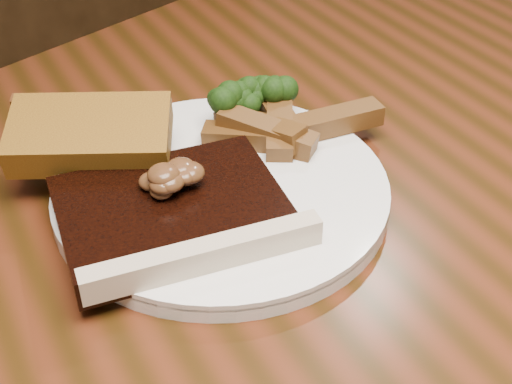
% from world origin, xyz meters
% --- Properties ---
extents(dining_table, '(1.60, 0.90, 0.75)m').
position_xyz_m(dining_table, '(0.00, 0.00, 0.66)').
color(dining_table, '#481E0E').
rests_on(dining_table, ground).
extents(chair_far, '(0.58, 0.58, 0.97)m').
position_xyz_m(chair_far, '(0.00, 0.52, 0.54)').
color(chair_far, black).
rests_on(chair_far, ground).
extents(plate, '(0.30, 0.30, 0.01)m').
position_xyz_m(plate, '(0.01, 0.04, 0.76)').
color(plate, white).
rests_on(plate, dining_table).
extents(steak, '(0.17, 0.14, 0.02)m').
position_xyz_m(steak, '(-0.04, 0.01, 0.77)').
color(steak, black).
rests_on(steak, plate).
extents(steak_bone, '(0.17, 0.04, 0.02)m').
position_xyz_m(steak_bone, '(-0.04, -0.04, 0.77)').
color(steak_bone, beige).
rests_on(steak_bone, plate).
extents(mushroom_pile, '(0.07, 0.07, 0.03)m').
position_xyz_m(mushroom_pile, '(-0.04, 0.02, 0.80)').
color(mushroom_pile, '#592F1C').
rests_on(mushroom_pile, steak).
extents(garlic_bread, '(0.14, 0.12, 0.03)m').
position_xyz_m(garlic_bread, '(-0.07, 0.11, 0.78)').
color(garlic_bread, olive).
rests_on(garlic_bread, plate).
extents(potato_wedges, '(0.11, 0.11, 0.02)m').
position_xyz_m(potato_wedges, '(0.08, 0.06, 0.77)').
color(potato_wedges, brown).
rests_on(potato_wedges, plate).
extents(broccoli_cluster, '(0.07, 0.07, 0.04)m').
position_xyz_m(broccoli_cluster, '(0.08, 0.11, 0.78)').
color(broccoli_cluster, '#1A380C').
rests_on(broccoli_cluster, plate).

